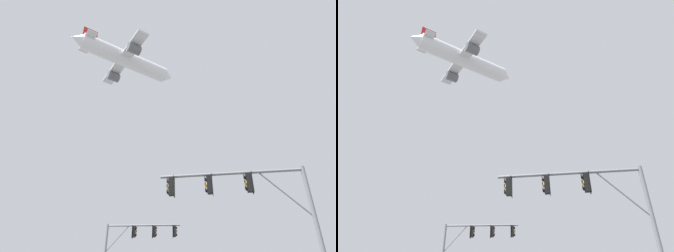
# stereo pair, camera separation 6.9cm
# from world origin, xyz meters

# --- Properties ---
(signal_pole_near) EXTENTS (6.96, 1.55, 6.77)m
(signal_pole_near) POSITION_xyz_m (3.31, 7.83, 5.26)
(signal_pole_near) COLOR slate
(signal_pole_near) RESTS_ON ground
(signal_pole_far) EXTENTS (6.49, 0.88, 6.53)m
(signal_pole_far) POSITION_xyz_m (-2.93, 20.53, 5.06)
(signal_pole_far) COLOR slate
(signal_pole_far) RESTS_ON ground
(airplane) EXTENTS (20.76, 16.03, 6.17)m
(airplane) POSITION_xyz_m (-8.20, 38.20, 42.47)
(airplane) COLOR white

